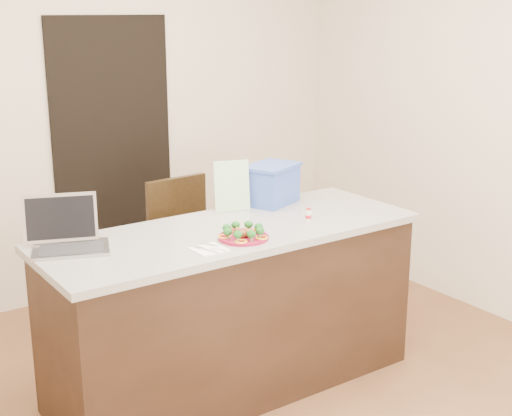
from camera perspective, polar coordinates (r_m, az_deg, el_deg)
ground at (r=3.96m, az=0.24°, el=-15.36°), size 4.00×4.00×0.00m
room_shell at (r=3.42m, az=0.27°, el=8.58°), size 4.00×4.00×4.00m
doorway at (r=5.28m, az=-11.31°, el=4.00°), size 0.90×0.02×2.00m
island at (r=3.93m, az=-1.87°, el=-8.02°), size 2.06×0.76×0.92m
plate at (r=3.60m, az=-1.02°, el=-2.33°), size 0.26×0.26×0.02m
meatballs at (r=3.59m, az=-0.94°, el=-1.95°), size 0.09×0.10×0.04m
broccoli at (r=3.59m, az=-1.03°, el=-1.72°), size 0.22×0.22×0.04m
pepper_rings at (r=3.60m, az=-1.03°, el=-2.19°), size 0.25×0.25×0.01m
napkin at (r=3.45m, az=-3.79°, el=-3.32°), size 0.15×0.15×0.01m
fork at (r=3.44m, az=-4.15°, el=-3.24°), size 0.05×0.15×0.00m
knife at (r=3.45m, az=-3.23°, el=-3.19°), size 0.06×0.17×0.01m
yogurt_bottle at (r=3.91m, az=4.22°, el=-0.59°), size 0.03×0.03×0.07m
laptop at (r=3.57m, az=-14.98°, el=-2.03°), size 0.42×0.40×0.25m
leaflet at (r=4.07m, az=-1.94°, el=1.77°), size 0.21×0.11×0.29m
blue_box at (r=4.23m, az=1.25°, el=1.95°), size 0.40×0.35×0.24m
chair at (r=4.64m, az=-5.64°, el=-2.97°), size 0.47×0.48×0.99m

